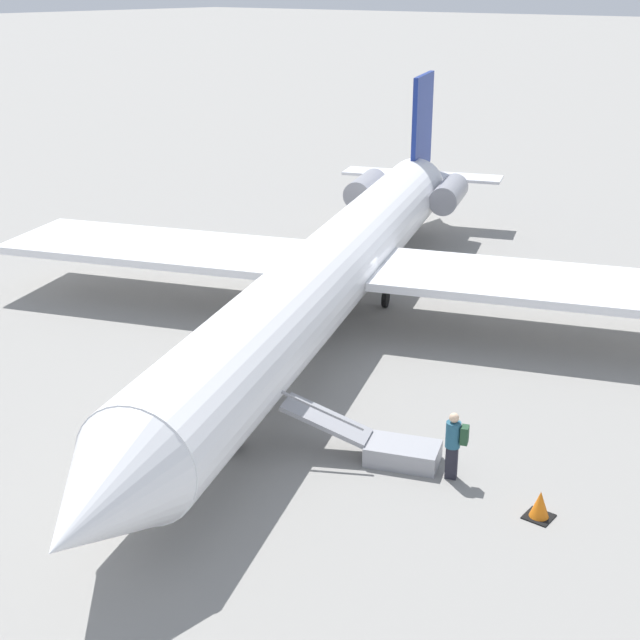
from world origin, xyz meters
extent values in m
plane|color=gray|center=(0.00, 0.00, 0.00)|extent=(600.00, 600.00, 0.00)
cylinder|color=white|center=(0.00, 0.00, 2.13)|extent=(26.61, 12.24, 2.75)
cone|color=white|center=(14.24, 5.37, 2.13)|extent=(3.78, 3.59, 2.69)
cone|color=white|center=(-14.49, -5.46, 2.13)|extent=(4.30, 3.78, 2.69)
cube|color=navy|center=(-13.82, -5.21, 5.02)|extent=(3.68, 1.56, 4.40)
cube|color=white|center=(-14.18, -5.35, 2.41)|extent=(4.26, 7.79, 0.14)
cube|color=white|center=(-3.80, 6.19, 1.92)|extent=(8.18, 12.32, 0.27)
cube|color=white|center=(1.23, -7.15, 1.92)|extent=(8.18, 12.32, 0.27)
cylinder|color=gray|center=(-11.65, -2.33, 2.34)|extent=(3.52, 2.32, 1.24)
cylinder|color=gray|center=(-10.29, -5.94, 2.34)|extent=(3.52, 2.32, 1.24)
cylinder|color=black|center=(8.33, 3.14, 0.34)|extent=(0.70, 0.40, 0.68)
cylinder|color=gray|center=(8.33, 3.14, 0.79)|extent=(0.12, 0.12, 0.21)
cylinder|color=black|center=(-3.00, 0.19, 0.34)|extent=(0.70, 0.40, 0.68)
cylinder|color=gray|center=(-3.00, 0.19, 0.79)|extent=(0.12, 0.12, 0.21)
cylinder|color=black|center=(-2.13, -2.12, 0.34)|extent=(0.70, 0.40, 0.68)
cylinder|color=gray|center=(-2.13, -2.12, 0.79)|extent=(0.12, 0.12, 0.21)
cube|color=#99999E|center=(6.17, 6.95, 0.25)|extent=(1.66, 2.07, 0.50)
cube|color=#99999E|center=(6.87, 5.08, 0.87)|extent=(1.63, 2.41, 0.85)
cube|color=#99999E|center=(7.29, 5.23, 1.37)|extent=(0.84, 2.10, 0.79)
cube|color=#23232D|center=(6.07, 8.27, 0.42)|extent=(0.29, 0.33, 0.85)
cylinder|color=#265972|center=(6.07, 8.27, 1.18)|extent=(0.36, 0.36, 0.65)
sphere|color=beige|center=(6.07, 8.27, 1.62)|extent=(0.24, 0.24, 0.24)
cube|color=#23472D|center=(5.98, 8.52, 1.21)|extent=(0.33, 0.27, 0.44)
cube|color=black|center=(6.33, 10.69, 0.01)|extent=(0.60, 0.60, 0.03)
cone|color=orange|center=(6.33, 10.69, 0.33)|extent=(0.46, 0.46, 0.66)
camera|label=1|loc=(22.79, 17.39, 11.23)|focal=50.00mm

